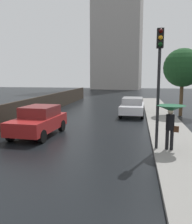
# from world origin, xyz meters

# --- Properties ---
(car_red_near_kerb) EXTENTS (2.06, 3.99, 1.53)m
(car_red_near_kerb) POSITION_xyz_m (-1.79, 8.19, 0.79)
(car_red_near_kerb) COLOR maroon
(car_red_near_kerb) RESTS_ON ground
(car_white_far_ahead) EXTENTS (1.92, 4.41, 1.41)m
(car_white_far_ahead) POSITION_xyz_m (2.93, 15.67, 0.74)
(car_white_far_ahead) COLOR silver
(car_white_far_ahead) RESTS_ON ground
(pedestrian_with_umbrella_near) EXTENTS (1.16, 1.16, 1.81)m
(pedestrian_with_umbrella_near) POSITION_xyz_m (4.63, 6.22, 1.64)
(pedestrian_with_umbrella_near) COLOR black
(pedestrian_with_umbrella_near) RESTS_ON sidewalk_strip
(traffic_light) EXTENTS (0.26, 0.39, 4.80)m
(traffic_light) POSITION_xyz_m (4.13, 6.31, 3.44)
(traffic_light) COLOR black
(traffic_light) RESTS_ON sidewalk_strip
(street_tree_near) EXTENTS (2.94, 2.94, 5.21)m
(street_tree_near) POSITION_xyz_m (6.68, 16.13, 3.72)
(street_tree_near) COLOR #4C3823
(street_tree_near) RESTS_ON ground
(distant_tower) EXTENTS (11.77, 7.56, 34.78)m
(distant_tower) POSITION_xyz_m (-1.71, 54.95, 17.39)
(distant_tower) COLOR #9E9993
(distant_tower) RESTS_ON ground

